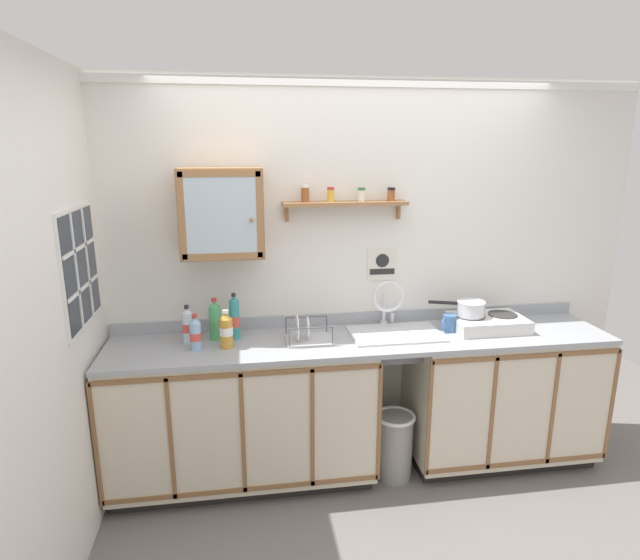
% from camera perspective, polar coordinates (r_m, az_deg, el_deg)
% --- Properties ---
extents(floor, '(6.20, 6.20, 0.00)m').
position_cam_1_polar(floor, '(3.43, 6.18, -23.71)').
color(floor, slate).
rests_on(floor, ground).
extents(back_wall, '(3.80, 0.07, 2.53)m').
position_cam_1_polar(back_wall, '(3.51, 3.70, 0.62)').
color(back_wall, silver).
rests_on(back_wall, ground).
extents(side_wall_left, '(0.05, 3.51, 2.53)m').
position_cam_1_polar(side_wall_left, '(2.65, -27.82, -5.90)').
color(side_wall_left, silver).
rests_on(side_wall_left, ground).
extents(lower_cabinet_run, '(1.64, 0.57, 0.91)m').
position_cam_1_polar(lower_cabinet_run, '(3.45, -8.40, -14.37)').
color(lower_cabinet_run, black).
rests_on(lower_cabinet_run, ground).
extents(lower_cabinet_run_right, '(1.25, 0.57, 0.91)m').
position_cam_1_polar(lower_cabinet_run_right, '(3.85, 19.03, -11.87)').
color(lower_cabinet_run_right, black).
rests_on(lower_cabinet_run_right, ground).
extents(countertop, '(3.16, 0.59, 0.03)m').
position_cam_1_polar(countertop, '(3.33, 4.73, -6.49)').
color(countertop, '#9EA3A8').
rests_on(countertop, lower_cabinet_run).
extents(backsplash, '(3.16, 0.02, 0.08)m').
position_cam_1_polar(backsplash, '(3.56, 3.75, -4.14)').
color(backsplash, '#9EA3A8').
rests_on(backsplash, countertop).
extents(sink, '(0.58, 0.41, 0.46)m').
position_cam_1_polar(sink, '(3.42, 8.05, -6.06)').
color(sink, silver).
rests_on(sink, countertop).
extents(hot_plate_stove, '(0.47, 0.33, 0.09)m').
position_cam_1_polar(hot_plate_stove, '(3.63, 17.76, -4.44)').
color(hot_plate_stove, silver).
rests_on(hot_plate_stove, countertop).
extents(saucepan, '(0.36, 0.19, 0.10)m').
position_cam_1_polar(saucepan, '(3.57, 16.00, -2.93)').
color(saucepan, silver).
rests_on(saucepan, hot_plate_stove).
extents(bottle_water_clear_0, '(0.06, 0.06, 0.24)m').
position_cam_1_polar(bottle_water_clear_0, '(3.30, -14.19, -4.86)').
color(bottle_water_clear_0, silver).
rests_on(bottle_water_clear_0, countertop).
extents(bottle_soda_green_1, '(0.07, 0.07, 0.27)m').
position_cam_1_polar(bottle_soda_green_1, '(3.32, -11.33, -4.41)').
color(bottle_soda_green_1, '#4CB266').
rests_on(bottle_soda_green_1, countertop).
extents(bottle_water_blue_2, '(0.07, 0.07, 0.22)m').
position_cam_1_polar(bottle_water_blue_2, '(3.19, -13.38, -5.72)').
color(bottle_water_blue_2, '#8CB7E0').
rests_on(bottle_water_blue_2, countertop).
extents(bottle_juice_amber_3, '(0.08, 0.08, 0.23)m').
position_cam_1_polar(bottle_juice_amber_3, '(3.17, -10.15, -5.41)').
color(bottle_juice_amber_3, gold).
rests_on(bottle_juice_amber_3, countertop).
extents(bottle_detergent_teal_4, '(0.06, 0.06, 0.29)m').
position_cam_1_polar(bottle_detergent_teal_4, '(3.31, -9.27, -4.12)').
color(bottle_detergent_teal_4, teal).
rests_on(bottle_detergent_teal_4, countertop).
extents(dish_rack, '(0.28, 0.23, 0.17)m').
position_cam_1_polar(dish_rack, '(3.25, -1.48, -6.04)').
color(dish_rack, '#B2B2B7').
rests_on(dish_rack, countertop).
extents(mug, '(0.12, 0.10, 0.11)m').
position_cam_1_polar(mug, '(3.52, 13.86, -4.54)').
color(mug, '#3F6699').
rests_on(mug, countertop).
extents(wall_cabinet, '(0.49, 0.28, 0.53)m').
position_cam_1_polar(wall_cabinet, '(3.21, -10.62, 7.17)').
color(wall_cabinet, '#996B42').
extents(spice_shelf, '(0.79, 0.14, 0.23)m').
position_cam_1_polar(spice_shelf, '(3.32, 2.72, 8.51)').
color(spice_shelf, '#996B42').
extents(warning_sign, '(0.20, 0.01, 0.21)m').
position_cam_1_polar(warning_sign, '(3.52, 6.78, 1.68)').
color(warning_sign, silver).
extents(window, '(0.03, 0.61, 0.64)m').
position_cam_1_polar(window, '(3.07, -24.69, 1.25)').
color(window, '#262D38').
extents(trash_bin, '(0.26, 0.26, 0.44)m').
position_cam_1_polar(trash_bin, '(3.60, 8.08, -17.28)').
color(trash_bin, gray).
rests_on(trash_bin, ground).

